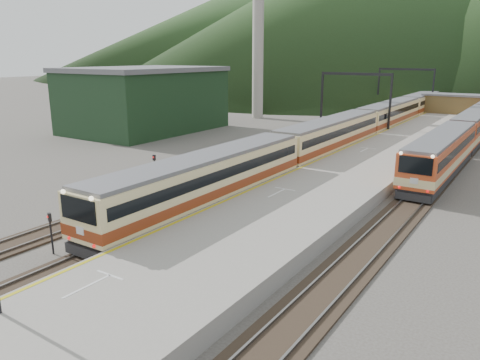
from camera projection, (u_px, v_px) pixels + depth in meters
The scene contains 16 objects.
track_main at pixel (328, 155), 48.83m from camera, with size 2.60×200.00×0.23m.
track_far at pixel (286, 150), 51.48m from camera, with size 2.60×200.00×0.23m.
track_second at pixel (446, 169), 42.74m from camera, with size 2.60×200.00×0.23m.
platform at pixel (375, 161), 44.14m from camera, with size 8.00×100.00×1.00m, color gray.
gantry_near at pixel (355, 91), 61.03m from camera, with size 9.55×0.25×8.00m.
gantry_far at pixel (405, 82), 81.22m from camera, with size 9.55×0.25×8.00m.
warehouse at pixel (145, 99), 64.19m from camera, with size 14.50×20.50×8.60m.
smokestack at pixel (258, 24), 74.41m from camera, with size 1.80×1.80×30.00m, color #9E998E.
station_shed at pixel (454, 103), 75.91m from camera, with size 9.40×4.40×3.10m.
hill_a at pixel (388, 3), 183.44m from camera, with size 180.00×180.00×60.00m, color #2B4620.
hill_d at pixel (273, 24), 266.88m from camera, with size 200.00×200.00×55.00m, color #2B4620.
main_train at pixel (390, 114), 65.78m from camera, with size 3.09×105.74×3.77m.
second_train at pixel (473, 127), 55.10m from camera, with size 2.75×56.49×3.36m.
short_signal_a at pixel (51, 228), 24.28m from camera, with size 0.26×0.23×2.27m.
short_signal_b at pixel (231, 164), 38.48m from camera, with size 0.26×0.22×2.27m.
short_signal_c at pixel (154, 165), 38.32m from camera, with size 0.25×0.20×2.27m.
Camera 1 is at (18.55, -5.06, 10.14)m, focal length 35.00 mm.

